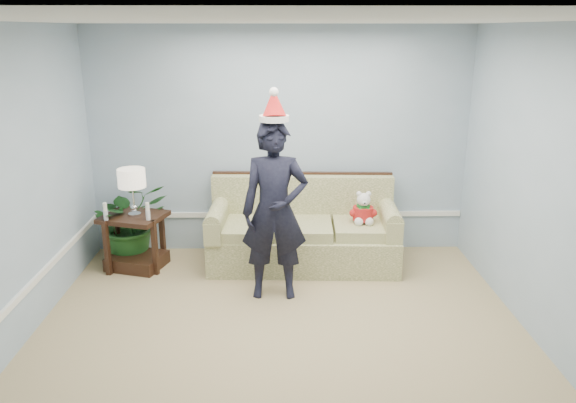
% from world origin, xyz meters
% --- Properties ---
extents(room_shell, '(4.54, 5.04, 2.74)m').
position_xyz_m(room_shell, '(0.00, 0.00, 1.35)').
color(room_shell, tan).
rests_on(room_shell, ground).
extents(wainscot_trim, '(4.49, 4.99, 0.06)m').
position_xyz_m(wainscot_trim, '(-1.18, 1.18, 0.45)').
color(wainscot_trim, white).
rests_on(wainscot_trim, room_shell).
extents(sofa, '(2.18, 1.01, 1.01)m').
position_xyz_m(sofa, '(0.27, 2.05, 0.36)').
color(sofa, '#5F6B32').
rests_on(sofa, room_shell).
extents(side_table, '(0.79, 0.72, 0.64)m').
position_xyz_m(side_table, '(-1.65, 1.94, 0.25)').
color(side_table, '#331A12').
rests_on(side_table, room_shell).
extents(table_lamp, '(0.30, 0.30, 0.54)m').
position_xyz_m(table_lamp, '(-1.63, 1.92, 1.05)').
color(table_lamp, silver).
rests_on(table_lamp, side_table).
extents(candle_pair, '(0.51, 0.05, 0.20)m').
position_xyz_m(candle_pair, '(-1.68, 1.77, 0.73)').
color(candle_pair, silver).
rests_on(candle_pair, side_table).
extents(houseplant, '(1.11, 1.07, 0.95)m').
position_xyz_m(houseplant, '(-1.76, 2.17, 0.47)').
color(houseplant, '#205621').
rests_on(houseplant, room_shell).
extents(man, '(0.66, 0.44, 1.81)m').
position_xyz_m(man, '(-0.05, 1.21, 0.91)').
color(man, black).
rests_on(man, room_shell).
extents(santa_hat, '(0.31, 0.34, 0.34)m').
position_xyz_m(santa_hat, '(-0.05, 1.23, 1.95)').
color(santa_hat, silver).
rests_on(santa_hat, man).
extents(teddy_bear, '(0.23, 0.26, 0.38)m').
position_xyz_m(teddy_bear, '(0.95, 1.93, 0.66)').
color(teddy_bear, silver).
rests_on(teddy_bear, sofa).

